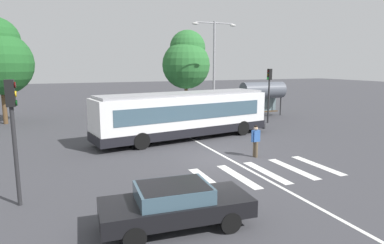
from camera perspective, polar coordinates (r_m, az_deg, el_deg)
ground_plane at (r=17.59m, az=5.41°, el=-6.35°), size 160.00×160.00×0.00m
city_transit_bus at (r=22.06m, az=-1.33°, el=1.20°), size 12.37×4.63×3.06m
pedestrian_crossing_street at (r=18.05m, az=10.75°, el=-2.89°), size 0.58×0.31×1.72m
foreground_sedan at (r=10.33m, az=-2.84°, el=-13.61°), size 4.60×2.07×1.35m
parked_car_teal at (r=32.46m, az=-9.53°, el=2.35°), size 2.08×4.60×1.35m
parked_car_black at (r=33.59m, az=-4.92°, el=2.70°), size 2.09×4.60×1.35m
parked_car_silver at (r=34.48m, az=-0.63°, el=2.91°), size 2.17×4.63×1.35m
traffic_light_near_corner at (r=12.76m, az=-28.13°, el=-0.01°), size 0.33×0.32×4.37m
traffic_light_far_corner at (r=28.71m, az=12.95°, el=5.85°), size 0.33×0.32×4.51m
bus_stop_shelter at (r=32.30m, az=11.91°, el=5.19°), size 4.30×1.54×3.25m
twin_arm_street_lamp at (r=30.55m, az=3.78°, el=10.56°), size 4.26×0.32×8.61m
background_tree_right at (r=35.55m, az=-0.93°, el=10.48°), size 4.97×4.97×8.42m
crosswalk_painted_stripes at (r=15.86m, az=12.51°, el=-8.33°), size 6.34×3.39×0.01m
lane_center_line at (r=19.44m, az=3.47°, el=-4.75°), size 0.16×24.00×0.01m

